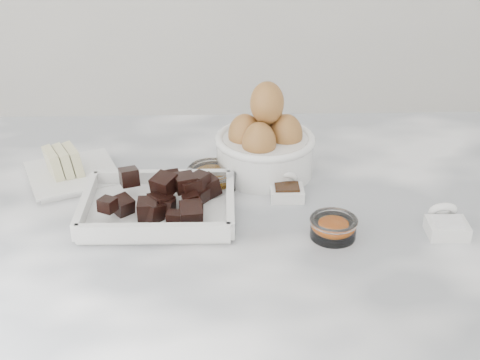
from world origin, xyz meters
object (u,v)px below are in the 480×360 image
at_px(butter_plate, 71,169).
at_px(vanilla_spoon, 286,189).
at_px(sugar_ramekin, 241,163).
at_px(honey_bowl, 212,177).
at_px(chocolate_dish, 158,201).
at_px(salt_spoon, 446,223).
at_px(egg_bowl, 265,144).
at_px(zest_bowl, 333,227).

relative_size(butter_plate, vanilla_spoon, 2.90).
bearing_deg(butter_plate, sugar_ramekin, 0.75).
height_order(sugar_ramekin, honey_bowl, sugar_ramekin).
height_order(sugar_ramekin, vanilla_spoon, sugar_ramekin).
relative_size(chocolate_dish, salt_spoon, 3.28).
bearing_deg(vanilla_spoon, salt_spoon, -26.68).
distance_m(chocolate_dish, egg_bowl, 0.23).
distance_m(honey_bowl, zest_bowl, 0.24).
xyz_separation_m(vanilla_spoon, salt_spoon, (0.23, -0.12, 0.00)).
bearing_deg(chocolate_dish, sugar_ramekin, 43.57).
bearing_deg(honey_bowl, zest_bowl, -41.08).
height_order(egg_bowl, honey_bowl, egg_bowl).
xyz_separation_m(butter_plate, sugar_ramekin, (0.29, 0.00, 0.00)).
xyz_separation_m(chocolate_dish, egg_bowl, (0.18, 0.14, 0.03)).
bearing_deg(butter_plate, egg_bowl, 3.00).
bearing_deg(vanilla_spoon, egg_bowl, 109.08).
distance_m(chocolate_dish, vanilla_spoon, 0.21).
height_order(butter_plate, sugar_ramekin, butter_plate).
bearing_deg(chocolate_dish, vanilla_spoon, 14.42).
height_order(chocolate_dish, butter_plate, chocolate_dish).
bearing_deg(zest_bowl, honey_bowl, 138.92).
height_order(butter_plate, salt_spoon, butter_plate).
height_order(egg_bowl, salt_spoon, egg_bowl).
distance_m(butter_plate, honey_bowl, 0.25).
bearing_deg(zest_bowl, salt_spoon, 2.47).
xyz_separation_m(sugar_ramekin, vanilla_spoon, (0.07, -0.07, -0.01)).
xyz_separation_m(honey_bowl, vanilla_spoon, (0.12, -0.03, -0.01)).
bearing_deg(chocolate_dish, zest_bowl, -14.77).
distance_m(sugar_ramekin, honey_bowl, 0.06).
distance_m(egg_bowl, zest_bowl, 0.23).
xyz_separation_m(chocolate_dish, salt_spoon, (0.44, -0.06, -0.01)).
bearing_deg(honey_bowl, salt_spoon, -23.10).
xyz_separation_m(sugar_ramekin, zest_bowl, (0.13, -0.20, -0.01)).
distance_m(butter_plate, sugar_ramekin, 0.29).
distance_m(honey_bowl, salt_spoon, 0.38).
bearing_deg(salt_spoon, sugar_ramekin, 147.81).
bearing_deg(chocolate_dish, salt_spoon, -8.15).
bearing_deg(egg_bowl, salt_spoon, -38.05).
xyz_separation_m(chocolate_dish, vanilla_spoon, (0.21, 0.05, -0.01)).
height_order(chocolate_dish, salt_spoon, chocolate_dish).
bearing_deg(sugar_ramekin, vanilla_spoon, -45.98).
height_order(sugar_ramekin, zest_bowl, sugar_ramekin).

